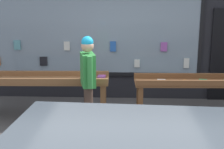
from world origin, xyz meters
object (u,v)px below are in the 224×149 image
object	(u,v)px
display_table_right	(205,85)
person_browsing	(88,76)
small_dog	(57,117)
display_table_left	(40,83)

from	to	relation	value
display_table_right	person_browsing	distance (m)	2.27
small_dog	person_browsing	bearing A→B (deg)	-123.19
display_table_left	small_dog	bearing A→B (deg)	-54.69
display_table_left	display_table_right	size ratio (longest dim) A/B	1.00
display_table_left	display_table_right	world-z (taller)	display_table_left
person_browsing	small_dog	size ratio (longest dim) A/B	3.60
display_table_right	person_browsing	xyz separation A→B (m)	(-2.19, -0.53, 0.29)
display_table_right	small_dog	world-z (taller)	display_table_right
display_table_left	small_dog	distance (m)	0.94
display_table_left	small_dog	world-z (taller)	display_table_left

